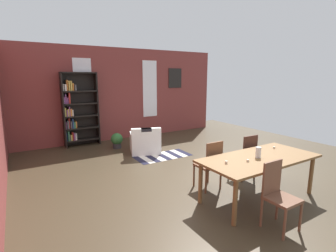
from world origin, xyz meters
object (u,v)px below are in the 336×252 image
(dining_chair_far_right, at_px, (245,155))
(armchair_white, at_px, (145,143))
(dining_table, at_px, (259,161))
(vase_on_table, at_px, (258,152))
(bookshelf_tall, at_px, (78,110))
(dining_chair_near_left, at_px, (278,193))
(dining_chair_far_left, at_px, (210,163))
(potted_plant_by_shelf, at_px, (117,140))

(dining_chair_far_right, relative_size, armchair_white, 0.93)
(dining_table, relative_size, vase_on_table, 11.56)
(vase_on_table, height_order, bookshelf_tall, bookshelf_tall)
(dining_table, relative_size, dining_chair_far_right, 2.25)
(vase_on_table, relative_size, dining_chair_far_right, 0.19)
(dining_chair_far_right, distance_m, armchair_white, 2.95)
(dining_chair_near_left, bearing_deg, dining_chair_far_right, 56.17)
(dining_chair_far_right, bearing_deg, dining_chair_far_left, -180.00)
(potted_plant_by_shelf, bearing_deg, vase_on_table, -77.48)
(vase_on_table, distance_m, dining_chair_far_left, 0.90)
(dining_chair_far_left, xyz_separation_m, armchair_white, (0.01, 2.78, -0.23))
(dining_chair_near_left, height_order, bookshelf_tall, bookshelf_tall)
(dining_table, relative_size, dining_chair_far_left, 2.25)
(armchair_white, bearing_deg, potted_plant_by_shelf, 123.20)
(dining_chair_far_left, relative_size, armchair_white, 0.93)
(dining_table, xyz_separation_m, potted_plant_by_shelf, (-1.00, 4.32, -0.43))
(bookshelf_tall, xyz_separation_m, potted_plant_by_shelf, (0.89, -0.89, -0.88))
(bookshelf_tall, bearing_deg, dining_table, -70.02)
(dining_chair_far_right, height_order, dining_chair_near_left, same)
(vase_on_table, bearing_deg, armchair_white, 96.88)
(dining_table, relative_size, dining_chair_near_left, 2.25)
(dining_chair_far_right, distance_m, dining_chair_far_left, 0.96)
(dining_table, height_order, armchair_white, dining_table)
(dining_chair_far_right, height_order, bookshelf_tall, bookshelf_tall)
(dining_chair_near_left, height_order, potted_plant_by_shelf, dining_chair_near_left)
(bookshelf_tall, bearing_deg, armchair_white, -50.11)
(potted_plant_by_shelf, bearing_deg, dining_chair_far_left, -81.75)
(dining_chair_far_right, xyz_separation_m, dining_chair_near_left, (-0.96, -1.43, 0.00))
(vase_on_table, distance_m, bookshelf_tall, 5.53)
(dining_table, xyz_separation_m, bookshelf_tall, (-1.89, 5.20, 0.44))
(dining_chair_far_left, bearing_deg, dining_chair_far_right, 0.00)
(dining_chair_far_right, bearing_deg, dining_table, -123.76)
(dining_chair_far_right, xyz_separation_m, armchair_white, (-0.94, 2.78, -0.23))
(vase_on_table, distance_m, armchair_white, 3.57)
(dining_chair_far_left, bearing_deg, dining_table, -56.13)
(dining_chair_far_right, relative_size, potted_plant_by_shelf, 2.07)
(armchair_white, bearing_deg, vase_on_table, -83.12)
(dining_chair_far_right, distance_m, bookshelf_tall, 5.11)
(bookshelf_tall, xyz_separation_m, armchair_white, (1.43, -1.71, -0.85))
(dining_table, height_order, dining_chair_far_left, dining_chair_far_left)
(armchair_white, height_order, potted_plant_by_shelf, armchair_white)
(dining_table, bearing_deg, dining_chair_far_left, 123.87)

